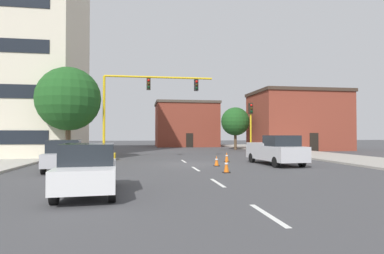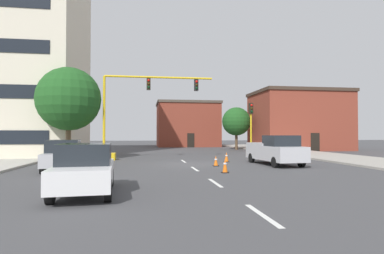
{
  "view_description": "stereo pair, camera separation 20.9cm",
  "coord_description": "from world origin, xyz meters",
  "px_view_note": "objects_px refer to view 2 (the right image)",
  "views": [
    {
      "loc": [
        -3.23,
        -21.91,
        2.08
      ],
      "look_at": [
        0.96,
        4.48,
        2.66
      ],
      "focal_mm": 30.18,
      "sensor_mm": 36.0,
      "label": 1
    },
    {
      "loc": [
        -3.02,
        -21.94,
        2.08
      ],
      "look_at": [
        0.96,
        4.48,
        2.66
      ],
      "focal_mm": 30.18,
      "sensor_mm": 36.0,
      "label": 2
    }
  ],
  "objects_px": {
    "tree_left_near": "(69,99)",
    "traffic_light_pole_right": "(251,118)",
    "traffic_cone_roadside_a": "(216,161)",
    "traffic_cone_roadside_b": "(225,166)",
    "sedan_white_near_left": "(85,168)",
    "traffic_cone_roadside_c": "(226,157)",
    "traffic_signal_gantry": "(120,131)",
    "pickup_truck_silver": "(275,150)",
    "sedan_silver_mid_left": "(63,155)",
    "tree_right_far": "(236,121)"
  },
  "relations": [
    {
      "from": "traffic_cone_roadside_a",
      "to": "traffic_cone_roadside_c",
      "type": "distance_m",
      "value": 3.2
    },
    {
      "from": "traffic_signal_gantry",
      "to": "traffic_cone_roadside_c",
      "type": "relative_size",
      "value": 12.92
    },
    {
      "from": "sedan_white_near_left",
      "to": "traffic_cone_roadside_b",
      "type": "bearing_deg",
      "value": 39.08
    },
    {
      "from": "tree_left_near",
      "to": "pickup_truck_silver",
      "type": "distance_m",
      "value": 16.32
    },
    {
      "from": "traffic_cone_roadside_a",
      "to": "sedan_white_near_left",
      "type": "bearing_deg",
      "value": -127.27
    },
    {
      "from": "traffic_signal_gantry",
      "to": "traffic_cone_roadside_a",
      "type": "distance_m",
      "value": 9.17
    },
    {
      "from": "traffic_light_pole_right",
      "to": "tree_left_near",
      "type": "bearing_deg",
      "value": -177.97
    },
    {
      "from": "traffic_light_pole_right",
      "to": "traffic_cone_roadside_c",
      "type": "bearing_deg",
      "value": -129.36
    },
    {
      "from": "tree_right_far",
      "to": "traffic_cone_roadside_b",
      "type": "distance_m",
      "value": 26.11
    },
    {
      "from": "tree_right_far",
      "to": "traffic_light_pole_right",
      "type": "bearing_deg",
      "value": -101.34
    },
    {
      "from": "sedan_white_near_left",
      "to": "traffic_cone_roadside_a",
      "type": "distance_m",
      "value": 10.99
    },
    {
      "from": "tree_left_near",
      "to": "traffic_cone_roadside_b",
      "type": "bearing_deg",
      "value": -44.15
    },
    {
      "from": "sedan_white_near_left",
      "to": "traffic_cone_roadside_c",
      "type": "height_order",
      "value": "sedan_white_near_left"
    },
    {
      "from": "tree_left_near",
      "to": "traffic_cone_roadside_b",
      "type": "height_order",
      "value": "tree_left_near"
    },
    {
      "from": "traffic_signal_gantry",
      "to": "traffic_cone_roadside_b",
      "type": "relative_size",
      "value": 12.45
    },
    {
      "from": "traffic_light_pole_right",
      "to": "tree_left_near",
      "type": "xyz_separation_m",
      "value": [
        -15.24,
        -0.54,
        1.32
      ]
    },
    {
      "from": "traffic_light_pole_right",
      "to": "sedan_silver_mid_left",
      "type": "xyz_separation_m",
      "value": [
        -13.88,
        -7.96,
        -2.64
      ]
    },
    {
      "from": "traffic_light_pole_right",
      "to": "traffic_cone_roadside_c",
      "type": "relative_size",
      "value": 6.38
    },
    {
      "from": "tree_left_near",
      "to": "sedan_silver_mid_left",
      "type": "height_order",
      "value": "tree_left_near"
    },
    {
      "from": "tree_right_far",
      "to": "traffic_cone_roadside_b",
      "type": "relative_size",
      "value": 7.22
    },
    {
      "from": "pickup_truck_silver",
      "to": "traffic_cone_roadside_c",
      "type": "height_order",
      "value": "pickup_truck_silver"
    },
    {
      "from": "traffic_light_pole_right",
      "to": "traffic_cone_roadside_c",
      "type": "height_order",
      "value": "traffic_light_pole_right"
    },
    {
      "from": "pickup_truck_silver",
      "to": "traffic_cone_roadside_b",
      "type": "distance_m",
      "value": 5.93
    },
    {
      "from": "traffic_signal_gantry",
      "to": "sedan_white_near_left",
      "type": "distance_m",
      "value": 14.98
    },
    {
      "from": "tree_left_near",
      "to": "traffic_cone_roadside_a",
      "type": "relative_size",
      "value": 10.73
    },
    {
      "from": "tree_right_far",
      "to": "pickup_truck_silver",
      "type": "xyz_separation_m",
      "value": [
        -3.43,
        -20.8,
        -2.76
      ]
    },
    {
      "from": "traffic_signal_gantry",
      "to": "sedan_silver_mid_left",
      "type": "xyz_separation_m",
      "value": [
        -2.67,
        -7.3,
        -1.4
      ]
    },
    {
      "from": "traffic_light_pole_right",
      "to": "sedan_silver_mid_left",
      "type": "relative_size",
      "value": 1.02
    },
    {
      "from": "tree_left_near",
      "to": "sedan_white_near_left",
      "type": "xyz_separation_m",
      "value": [
        3.87,
        -15.03,
        -3.96
      ]
    },
    {
      "from": "pickup_truck_silver",
      "to": "sedan_silver_mid_left",
      "type": "xyz_separation_m",
      "value": [
        -13.31,
        -1.39,
        -0.09
      ]
    },
    {
      "from": "traffic_signal_gantry",
      "to": "tree_left_near",
      "type": "bearing_deg",
      "value": 178.33
    },
    {
      "from": "tree_left_near",
      "to": "traffic_light_pole_right",
      "type": "bearing_deg",
      "value": 2.03
    },
    {
      "from": "sedan_white_near_left",
      "to": "traffic_light_pole_right",
      "type": "bearing_deg",
      "value": 53.87
    },
    {
      "from": "traffic_signal_gantry",
      "to": "pickup_truck_silver",
      "type": "distance_m",
      "value": 12.24
    },
    {
      "from": "tree_left_near",
      "to": "pickup_truck_silver",
      "type": "bearing_deg",
      "value": -22.37
    },
    {
      "from": "sedan_white_near_left",
      "to": "tree_right_far",
      "type": "bearing_deg",
      "value": 64.48
    },
    {
      "from": "traffic_light_pole_right",
      "to": "sedan_white_near_left",
      "type": "bearing_deg",
      "value": -126.13
    },
    {
      "from": "traffic_light_pole_right",
      "to": "sedan_silver_mid_left",
      "type": "distance_m",
      "value": 16.22
    },
    {
      "from": "traffic_signal_gantry",
      "to": "traffic_cone_roadside_a",
      "type": "height_order",
      "value": "traffic_signal_gantry"
    },
    {
      "from": "traffic_signal_gantry",
      "to": "sedan_silver_mid_left",
      "type": "bearing_deg",
      "value": -110.06
    },
    {
      "from": "traffic_signal_gantry",
      "to": "traffic_cone_roadside_b",
      "type": "bearing_deg",
      "value": -57.74
    },
    {
      "from": "tree_right_far",
      "to": "traffic_signal_gantry",
      "type": "bearing_deg",
      "value": -133.39
    },
    {
      "from": "sedan_silver_mid_left",
      "to": "tree_left_near",
      "type": "bearing_deg",
      "value": 100.36
    },
    {
      "from": "traffic_signal_gantry",
      "to": "pickup_truck_silver",
      "type": "height_order",
      "value": "traffic_signal_gantry"
    },
    {
      "from": "sedan_silver_mid_left",
      "to": "traffic_light_pole_right",
      "type": "bearing_deg",
      "value": 29.83
    },
    {
      "from": "traffic_light_pole_right",
      "to": "sedan_silver_mid_left",
      "type": "height_order",
      "value": "traffic_light_pole_right"
    },
    {
      "from": "traffic_cone_roadside_a",
      "to": "traffic_cone_roadside_b",
      "type": "distance_m",
      "value": 3.61
    },
    {
      "from": "traffic_signal_gantry",
      "to": "tree_left_near",
      "type": "xyz_separation_m",
      "value": [
        -4.02,
        0.12,
        2.57
      ]
    },
    {
      "from": "traffic_cone_roadside_b",
      "to": "pickup_truck_silver",
      "type": "bearing_deg",
      "value": 40.82
    },
    {
      "from": "tree_right_far",
      "to": "traffic_cone_roadside_c",
      "type": "distance_m",
      "value": 19.51
    }
  ]
}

